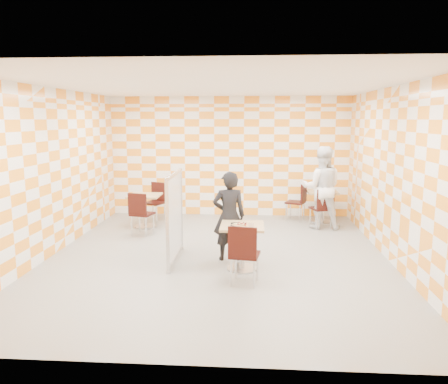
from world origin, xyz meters
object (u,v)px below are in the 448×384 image
at_px(empty_table, 145,205).
at_px(partition, 175,216).
at_px(chair_second_side, 299,199).
at_px(man_white, 322,188).
at_px(chair_empty_near, 140,211).
at_px(main_table, 242,239).
at_px(man_dark, 229,216).
at_px(sport_bottle, 315,186).
at_px(chair_empty_far, 157,198).
at_px(soda_bottle, 325,186).
at_px(chair_second_front, 323,205).
at_px(second_table, 322,201).
at_px(chair_main_front, 244,251).

height_order(empty_table, partition, partition).
relative_size(chair_second_side, partition, 0.60).
bearing_deg(man_white, chair_empty_near, 17.82).
height_order(main_table, man_dark, man_dark).
xyz_separation_m(main_table, sport_bottle, (1.65, 3.64, 0.33)).
bearing_deg(man_dark, chair_empty_far, -66.33).
distance_m(chair_second_side, chair_empty_far, 3.45).
height_order(partition, man_dark, man_dark).
xyz_separation_m(chair_empty_far, soda_bottle, (4.04, 0.18, 0.31)).
relative_size(chair_second_front, chair_empty_near, 1.00).
distance_m(second_table, partition, 4.32).
distance_m(second_table, empty_table, 4.17).
relative_size(chair_second_side, man_white, 0.50).
height_order(man_dark, sport_bottle, man_dark).
bearing_deg(main_table, man_white, 59.60).
bearing_deg(partition, sport_bottle, 49.19).
xyz_separation_m(man_white, soda_bottle, (0.19, 0.66, -0.07)).
relative_size(chair_empty_far, partition, 0.60).
height_order(second_table, chair_empty_far, chair_empty_far).
xyz_separation_m(second_table, chair_second_side, (-0.53, 0.07, 0.04)).
relative_size(chair_empty_far, sport_bottle, 4.62).
bearing_deg(second_table, chair_empty_near, -159.10).
height_order(chair_second_front, soda_bottle, soda_bottle).
bearing_deg(chair_main_front, soda_bottle, 66.68).
distance_m(chair_second_side, soda_bottle, 0.68).
distance_m(main_table, chair_second_side, 3.77).
xyz_separation_m(second_table, man_white, (-0.12, -0.59, 0.42)).
xyz_separation_m(chair_empty_near, man_dark, (1.96, -1.45, 0.24)).
relative_size(chair_main_front, partition, 0.60).
bearing_deg(man_white, chair_second_side, -53.37).
height_order(chair_empty_far, partition, partition).
bearing_deg(empty_table, man_white, 2.67).
relative_size(chair_second_front, man_dark, 0.59).
relative_size(chair_empty_near, chair_empty_far, 1.00).
relative_size(partition, man_dark, 0.99).
xyz_separation_m(empty_table, chair_empty_far, (0.12, 0.66, 0.04)).
relative_size(chair_second_side, man_dark, 0.59).
bearing_deg(sport_bottle, partition, -130.81).
bearing_deg(chair_empty_near, man_white, 13.54).
bearing_deg(chair_second_side, chair_main_front, -106.16).
bearing_deg(chair_empty_far, soda_bottle, 2.60).
relative_size(main_table, partition, 0.48).
distance_m(man_dark, sport_bottle, 3.66).
bearing_deg(empty_table, man_dark, -47.09).
xyz_separation_m(main_table, partition, (-1.17, 0.37, 0.28)).
xyz_separation_m(main_table, chair_second_side, (1.28, 3.55, 0.04)).
bearing_deg(sport_bottle, soda_bottle, -21.41).
distance_m(empty_table, chair_empty_near, 0.76).
xyz_separation_m(chair_empty_far, partition, (0.99, -2.99, 0.25)).
bearing_deg(sport_bottle, man_dark, -121.12).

